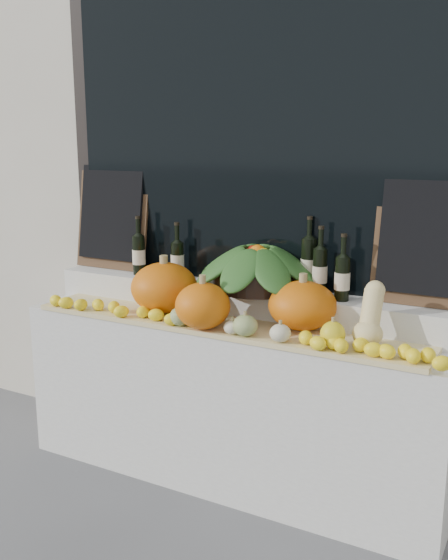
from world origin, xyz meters
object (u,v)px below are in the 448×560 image
at_px(pumpkin_left, 164,288).
at_px(wine_bottle_tall, 309,264).
at_px(butternut_squash, 370,318).
at_px(produce_bowl, 257,267).
at_px(pumpkin_right, 302,305).

relative_size(pumpkin_left, wine_bottle_tall, 0.92).
xyz_separation_m(butternut_squash, produce_bowl, (-0.67, 0.23, 0.13)).
relative_size(pumpkin_right, wine_bottle_tall, 0.86).
distance_m(butternut_squash, produce_bowl, 0.72).
relative_size(butternut_squash, produce_bowl, 0.40).
bearing_deg(butternut_squash, pumpkin_left, 178.70).
relative_size(pumpkin_left, butternut_squash, 1.25).
relative_size(pumpkin_left, pumpkin_right, 1.07).
distance_m(pumpkin_left, pumpkin_right, 0.76).
height_order(pumpkin_left, pumpkin_right, pumpkin_left).
xyz_separation_m(pumpkin_left, produce_bowl, (0.45, 0.21, 0.12)).
distance_m(pumpkin_right, produce_bowl, 0.37).
height_order(produce_bowl, wine_bottle_tall, wine_bottle_tall).
bearing_deg(butternut_squash, pumpkin_right, 166.40).
xyz_separation_m(produce_bowl, wine_bottle_tall, (0.25, 0.08, 0.02)).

